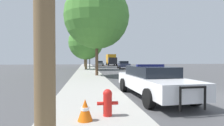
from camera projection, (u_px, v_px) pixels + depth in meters
The scene contains 12 objects.
ground_plane at pixel (206, 97), 7.80m from camera, with size 110.00×110.00×0.00m, color #474749.
sidewalk_left at pixel (92, 100), 7.04m from camera, with size 3.00×110.00×0.13m.
police_car at pixel (152, 80), 7.86m from camera, with size 2.24×5.46×1.48m.
fire_hydrant at pixel (108, 102), 4.85m from camera, with size 0.59×0.26×0.75m.
traffic_light at pixel (98, 46), 29.79m from camera, with size 3.90×0.35×5.56m.
car_background_oncoming at pixel (124, 65), 32.54m from camera, with size 2.21×4.17×1.42m.
car_background_distant at pixel (100, 63), 48.39m from camera, with size 2.14×4.18×1.32m.
box_truck at pixel (111, 60), 49.66m from camera, with size 2.58×6.79×3.17m.
tree_sidewalk_mid at pixel (86, 42), 28.09m from camera, with size 5.56×5.56×7.12m.
tree_sidewalk_far at pixel (85, 40), 38.54m from camera, with size 6.25×6.25×9.00m.
tree_sidewalk_near at pixel (97, 16), 17.16m from camera, with size 6.38×6.38×9.00m.
traffic_cone at pixel (85, 110), 4.47m from camera, with size 0.39×0.39×0.56m.
Camera 1 is at (-5.33, -7.05, 1.70)m, focal length 28.00 mm.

